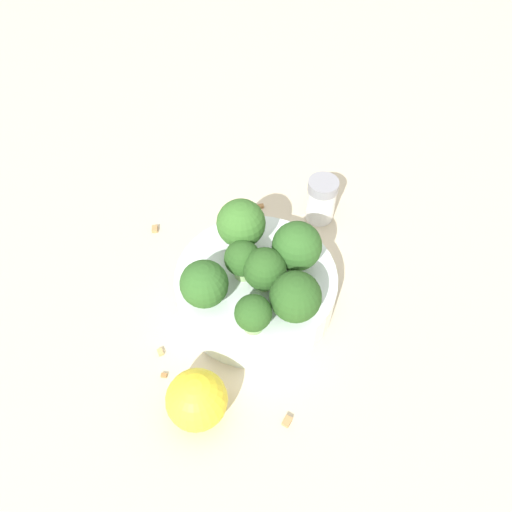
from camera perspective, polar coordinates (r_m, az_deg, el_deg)
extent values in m
plane|color=beige|center=(0.57, 0.00, -4.87)|extent=(3.00, 3.00, 0.00)
cylinder|color=silver|center=(0.55, 0.00, -3.60)|extent=(0.18, 0.18, 0.04)
cylinder|color=#7A9E5B|center=(0.51, -6.01, -4.06)|extent=(0.02, 0.02, 0.02)
sphere|color=#2D5B23|center=(0.50, -6.19, -2.82)|extent=(0.05, 0.05, 0.05)
cylinder|color=#84AD66|center=(0.49, -0.31, -7.52)|extent=(0.03, 0.03, 0.02)
sphere|color=#28511E|center=(0.48, -0.32, -6.53)|extent=(0.04, 0.04, 0.04)
cylinder|color=#84AD66|center=(0.53, 4.54, -0.40)|extent=(0.03, 0.03, 0.03)
sphere|color=#2D5B23|center=(0.51, 4.70, 1.15)|extent=(0.05, 0.05, 0.05)
cylinder|color=#8EB770|center=(0.53, -1.51, -1.45)|extent=(0.02, 0.02, 0.02)
sphere|color=#28511E|center=(0.51, -1.56, -0.26)|extent=(0.04, 0.04, 0.04)
cylinder|color=#8EB770|center=(0.50, 4.40, -5.86)|extent=(0.02, 0.02, 0.02)
sphere|color=#28511E|center=(0.49, 4.54, -4.66)|extent=(0.05, 0.05, 0.05)
cylinder|color=#84AD66|center=(0.52, 0.79, -2.84)|extent=(0.02, 0.02, 0.02)
sphere|color=#28511E|center=(0.50, 0.81, -1.58)|extent=(0.04, 0.04, 0.04)
cylinder|color=#7A9E5B|center=(0.55, -1.66, 2.00)|extent=(0.02, 0.02, 0.03)
sphere|color=#386B28|center=(0.53, -1.72, 3.76)|extent=(0.05, 0.05, 0.05)
cylinder|color=silver|center=(0.64, 7.41, 5.97)|extent=(0.04, 0.04, 0.05)
cylinder|color=gray|center=(0.62, 7.69, 7.96)|extent=(0.04, 0.04, 0.01)
sphere|color=yellow|center=(0.49, -6.79, -15.99)|extent=(0.06, 0.06, 0.06)
cube|color=tan|center=(0.54, -10.91, -10.64)|extent=(0.01, 0.01, 0.01)
cube|color=olive|center=(0.53, -10.49, -13.19)|extent=(0.01, 0.01, 0.01)
cube|color=#AD7F4C|center=(0.64, -11.53, 3.19)|extent=(0.01, 0.01, 0.01)
cube|color=olive|center=(0.66, 0.54, 5.83)|extent=(0.01, 0.01, 0.01)
cube|color=#AD7F4C|center=(0.50, 3.59, -18.25)|extent=(0.01, 0.01, 0.01)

